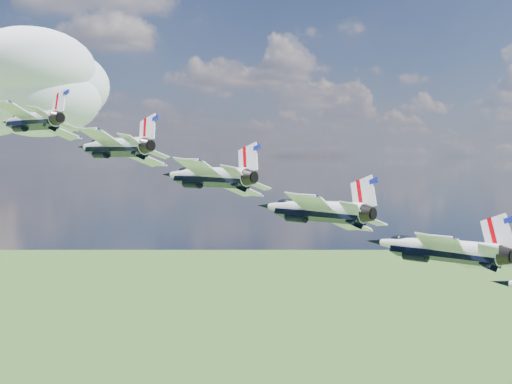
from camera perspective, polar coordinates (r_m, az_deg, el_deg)
name	(u,v)px	position (r m, az deg, el deg)	size (l,w,h in m)	color
jet_0	(29,120)	(93.56, -19.51, 6.03)	(11.52, 17.06, 5.10)	white
jet_1	(112,146)	(84.93, -12.71, 3.98)	(11.52, 17.06, 5.10)	white
jet_2	(205,176)	(77.88, -4.58, 1.45)	(11.52, 17.06, 5.10)	white
jet_3	(311,209)	(72.85, 4.90, -1.55)	(11.52, 17.06, 5.10)	white
jet_4	(433,248)	(70.29, 15.44, -4.81)	(11.52, 17.06, 5.10)	white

